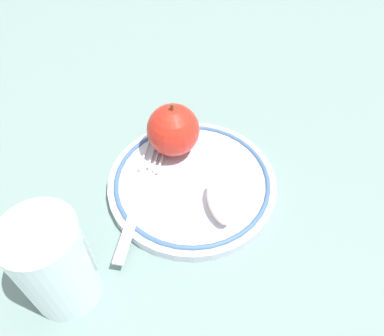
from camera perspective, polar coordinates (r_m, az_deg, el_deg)
ground_plane at (r=0.47m, az=2.23°, el=-2.39°), size 2.00×2.00×0.00m
plate at (r=0.46m, az=0.00°, el=-2.22°), size 0.21×0.21×0.02m
apple_red_whole at (r=0.46m, az=-2.88°, el=5.80°), size 0.07×0.07×0.07m
apple_slice_front at (r=0.42m, az=4.22°, el=-5.27°), size 0.06×0.06×0.02m
fork at (r=0.44m, az=-7.77°, el=-3.89°), size 0.19×0.09×0.00m
drinking_glass at (r=0.37m, az=-20.26°, el=-13.51°), size 0.07×0.07×0.11m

